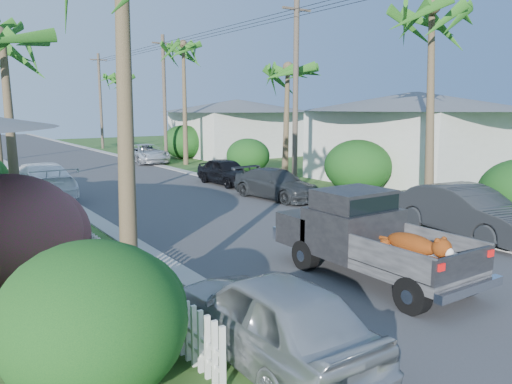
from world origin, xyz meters
TOP-DOWN VIEW (x-y plane):
  - ground at (0.00, 0.00)m, footprint 120.00×120.00m
  - road at (0.00, 25.00)m, footprint 8.00×100.00m
  - curb_left at (-4.30, 25.00)m, footprint 0.60×100.00m
  - curb_right at (4.30, 25.00)m, footprint 0.60×100.00m
  - pickup_truck at (-0.71, 2.49)m, footprint 1.98×5.12m
  - parked_car_rn at (4.68, 3.25)m, footprint 2.28×4.97m
  - parked_car_rm at (3.60, 11.77)m, footprint 2.35×4.66m
  - parked_car_rf at (3.84, 16.49)m, footprint 1.68×4.00m
  - parked_car_rd at (4.25, 28.41)m, footprint 2.38×4.89m
  - parked_car_ln at (-4.91, 0.39)m, footprint 1.75×4.29m
  - parked_car_lf at (-5.00, 17.63)m, footprint 2.37×5.58m
  - palm_l_b at (-6.80, 12.00)m, footprint 4.40×4.40m
  - palm_r_a at (6.30, 6.00)m, footprint 4.40×4.40m
  - palm_r_b at (6.60, 15.00)m, footprint 4.40×4.40m
  - palm_r_c at (6.20, 26.00)m, footprint 4.40×4.40m
  - palm_r_d at (6.50, 40.00)m, footprint 4.40×4.40m
  - shrub_l_a at (-7.50, 1.00)m, footprint 2.60×2.86m
  - shrub_l_b at (-7.80, 6.00)m, footprint 3.00×3.30m
  - shrub_l_c at (-7.40, 10.00)m, footprint 2.40×2.64m
  - shrub_r_b at (7.80, 11.00)m, footprint 3.00×3.30m
  - shrub_r_c at (7.50, 20.00)m, footprint 2.60×2.86m
  - shrub_r_d at (8.00, 30.00)m, footprint 3.20×3.52m
  - picket_fence at (-6.00, 5.50)m, footprint 0.10×11.00m
  - house_right_near at (13.00, 12.00)m, footprint 8.00×9.00m
  - house_right_far at (13.00, 30.00)m, footprint 9.00×8.00m
  - utility_pole_b at (5.60, 13.00)m, footprint 1.60×0.26m
  - utility_pole_c at (5.60, 28.00)m, footprint 1.60×0.26m
  - utility_pole_d at (5.60, 43.00)m, footprint 1.60×0.26m

SIDE VIEW (x-z plane):
  - ground at x=0.00m, z-range 0.00..0.00m
  - road at x=0.00m, z-range 0.00..0.02m
  - curb_left at x=-4.30m, z-range 0.00..0.06m
  - curb_right at x=4.30m, z-range 0.00..0.06m
  - picket_fence at x=-6.00m, z-range 0.00..1.00m
  - parked_car_rm at x=3.60m, z-range 0.00..1.30m
  - parked_car_rd at x=4.25m, z-range 0.00..1.34m
  - parked_car_rf at x=3.84m, z-range 0.00..1.35m
  - parked_car_ln at x=-4.91m, z-range 0.00..1.46m
  - parked_car_rn at x=4.68m, z-range 0.00..1.58m
  - parked_car_lf at x=-5.00m, z-range 0.00..1.60m
  - shrub_l_c at x=-7.40m, z-range 0.00..2.00m
  - pickup_truck at x=-0.71m, z-range -0.02..2.04m
  - shrub_r_c at x=7.50m, z-range 0.00..2.10m
  - shrub_l_a at x=-7.50m, z-range 0.00..2.20m
  - shrub_r_b at x=7.80m, z-range 0.00..2.50m
  - shrub_l_b at x=-7.80m, z-range 0.00..2.60m
  - shrub_r_d at x=8.00m, z-range 0.00..2.60m
  - house_right_far at x=13.00m, z-range -0.18..4.42m
  - house_right_near at x=13.00m, z-range -0.18..4.62m
  - utility_pole_b at x=5.60m, z-range 0.10..9.10m
  - utility_pole_c at x=5.60m, z-range 0.10..9.10m
  - utility_pole_d at x=5.60m, z-range 0.10..9.10m
  - palm_r_b at x=6.60m, z-range 2.35..9.55m
  - palm_l_b at x=-6.80m, z-range 2.44..9.85m
  - palm_r_d at x=6.50m, z-range 2.73..10.74m
  - palm_r_a at x=6.30m, z-range 3.07..11.78m
  - palm_r_c at x=6.20m, z-range 3.41..12.81m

